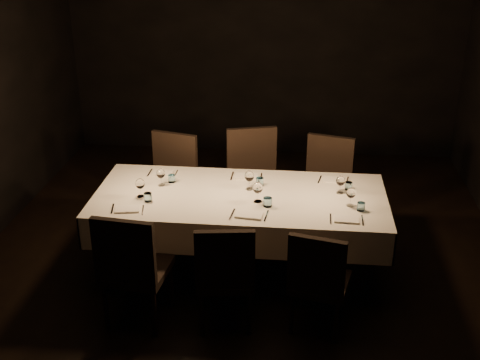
# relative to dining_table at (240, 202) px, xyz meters

# --- Properties ---
(room) EXTENTS (5.01, 6.01, 3.01)m
(room) POSITION_rel_dining_table_xyz_m (0.00, 0.00, 0.81)
(room) COLOR black
(room) RESTS_ON ground
(dining_table) EXTENTS (2.52, 1.12, 0.76)m
(dining_table) POSITION_rel_dining_table_xyz_m (0.00, 0.00, 0.00)
(dining_table) COLOR black
(dining_table) RESTS_ON ground
(chair_near_left) EXTENTS (0.53, 0.53, 0.99)m
(chair_near_left) POSITION_rel_dining_table_xyz_m (-0.74, -0.87, -0.14)
(chair_near_left) COLOR black
(chair_near_left) RESTS_ON ground
(place_setting_near_left) EXTENTS (0.31, 0.39, 0.17)m
(place_setting_near_left) POSITION_rel_dining_table_xyz_m (-0.84, -0.22, 0.14)
(place_setting_near_left) COLOR silver
(place_setting_near_left) RESTS_ON dining_table
(chair_near_center) EXTENTS (0.49, 0.49, 0.92)m
(chair_near_center) POSITION_rel_dining_table_xyz_m (-0.03, -0.83, -0.18)
(chair_near_center) COLOR black
(chair_near_center) RESTS_ON ground
(place_setting_near_center) EXTENTS (0.33, 0.40, 0.18)m
(place_setting_near_center) POSITION_rel_dining_table_xyz_m (0.17, -0.22, 0.14)
(place_setting_near_center) COLOR silver
(place_setting_near_center) RESTS_ON dining_table
(chair_near_right) EXTENTS (0.51, 0.51, 0.89)m
(chair_near_right) POSITION_rel_dining_table_xyz_m (0.67, -0.81, -0.19)
(chair_near_right) COLOR black
(chair_near_right) RESTS_ON ground
(place_setting_near_right) EXTENTS (0.29, 0.39, 0.16)m
(place_setting_near_right) POSITION_rel_dining_table_xyz_m (0.94, -0.22, 0.14)
(place_setting_near_right) COLOR silver
(place_setting_near_right) RESTS_ON dining_table
(chair_far_left) EXTENTS (0.58, 0.58, 0.99)m
(chair_far_left) POSITION_rel_dining_table_xyz_m (-0.77, 0.73, -0.14)
(chair_far_left) COLOR black
(chair_far_left) RESTS_ON ground
(place_setting_far_left) EXTENTS (0.29, 0.39, 0.16)m
(place_setting_far_left) POSITION_rel_dining_table_xyz_m (-0.71, 0.22, 0.14)
(place_setting_far_left) COLOR silver
(place_setting_far_left) RESTS_ON dining_table
(chair_far_center) EXTENTS (0.62, 0.62, 1.05)m
(chair_far_center) POSITION_rel_dining_table_xyz_m (0.06, 0.80, -0.12)
(chair_far_center) COLOR black
(chair_far_center) RESTS_ON ground
(place_setting_far_center) EXTENTS (0.31, 0.40, 0.17)m
(place_setting_far_center) POSITION_rel_dining_table_xyz_m (0.08, 0.22, 0.14)
(place_setting_far_center) COLOR silver
(place_setting_far_center) RESTS_ON dining_table
(chair_far_right) EXTENTS (0.57, 0.57, 0.98)m
(chair_far_right) POSITION_rel_dining_table_xyz_m (0.78, 0.85, -0.15)
(chair_far_right) COLOR black
(chair_far_right) RESTS_ON ground
(place_setting_far_right) EXTENTS (0.30, 0.39, 0.16)m
(place_setting_far_right) POSITION_rel_dining_table_xyz_m (0.86, 0.22, 0.14)
(place_setting_far_right) COLOR silver
(place_setting_far_right) RESTS_ON dining_table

